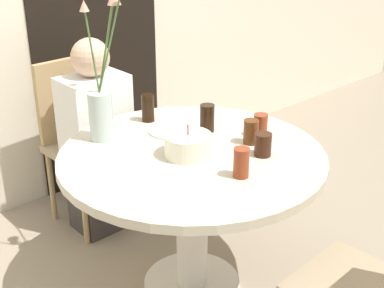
{
  "coord_description": "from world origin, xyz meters",
  "views": [
    {
      "loc": [
        -1.41,
        -1.56,
        1.72
      ],
      "look_at": [
        0.0,
        0.0,
        0.76
      ],
      "focal_mm": 50.0,
      "sensor_mm": 36.0,
      "label": 1
    }
  ],
  "objects": [
    {
      "name": "dining_table",
      "position": [
        0.0,
        0.0,
        0.58
      ],
      "size": [
        1.17,
        1.17,
        0.72
      ],
      "color": "beige",
      "rests_on": "ground_plane"
    },
    {
      "name": "drink_glass_0",
      "position": [
        0.21,
        -0.22,
        0.77
      ],
      "size": [
        0.07,
        0.07,
        0.1
      ],
      "color": "#33190C",
      "rests_on": "dining_table"
    },
    {
      "name": "drink_glass_1",
      "position": [
        0.36,
        -0.08,
        0.78
      ],
      "size": [
        0.07,
        0.07,
        0.11
      ],
      "color": "maroon",
      "rests_on": "dining_table"
    },
    {
      "name": "flower_vase",
      "position": [
        -0.2,
        0.38,
        0.93
      ],
      "size": [
        0.25,
        0.23,
        0.72
      ],
      "color": "#B2C6C1",
      "rests_on": "dining_table"
    },
    {
      "name": "drink_glass_5",
      "position": [
        0.09,
        0.42,
        0.79
      ],
      "size": [
        0.06,
        0.06,
        0.14
      ],
      "color": "black",
      "rests_on": "dining_table"
    },
    {
      "name": "doorway_panel",
      "position": [
        0.36,
        1.27,
        1.02
      ],
      "size": [
        0.9,
        0.01,
        2.05
      ],
      "color": "black",
      "rests_on": "ground_plane"
    },
    {
      "name": "chair_left_flank",
      "position": [
        0.04,
        -0.91,
        0.54
      ],
      "size": [
        0.42,
        0.42,
        0.94
      ],
      "rotation": [
        0.0,
        0.0,
        3.19
      ],
      "color": "#9E896B",
      "rests_on": "ground_plane"
    },
    {
      "name": "ground_plane",
      "position": [
        0.0,
        0.0,
        0.0
      ],
      "size": [
        16.0,
        16.0,
        0.0
      ],
      "primitive_type": "plane",
      "color": "gray"
    },
    {
      "name": "drink_glass_3",
      "position": [
        0.22,
        0.13,
        0.79
      ],
      "size": [
        0.07,
        0.07,
        0.13
      ],
      "color": "black",
      "rests_on": "dining_table"
    },
    {
      "name": "side_plate",
      "position": [
        0.08,
        0.24,
        0.73
      ],
      "size": [
        0.21,
        0.21,
        0.01
      ],
      "color": "silver",
      "rests_on": "dining_table"
    },
    {
      "name": "person_woman",
      "position": [
        -0.02,
        0.75,
        0.52
      ],
      "size": [
        0.34,
        0.24,
        1.1
      ],
      "color": "#383333",
      "rests_on": "ground_plane"
    },
    {
      "name": "drink_glass_4",
      "position": [
        0.26,
        -0.1,
        0.78
      ],
      "size": [
        0.07,
        0.07,
        0.11
      ],
      "color": "#51280F",
      "rests_on": "dining_table"
    },
    {
      "name": "drink_glass_2",
      "position": [
        -0.01,
        -0.3,
        0.78
      ],
      "size": [
        0.06,
        0.06,
        0.12
      ],
      "color": "maroon",
      "rests_on": "dining_table"
    },
    {
      "name": "chair_near_front",
      "position": [
        -0.02,
        0.91,
        0.54
      ],
      "size": [
        0.41,
        0.41,
        0.94
      ],
      "rotation": [
        0.0,
        0.0,
        0.03
      ],
      "color": "#9E896B",
      "rests_on": "ground_plane"
    },
    {
      "name": "birthday_cake",
      "position": [
        -0.03,
        -0.01,
        0.77
      ],
      "size": [
        0.2,
        0.2,
        0.14
      ],
      "color": "white",
      "rests_on": "dining_table"
    }
  ]
}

